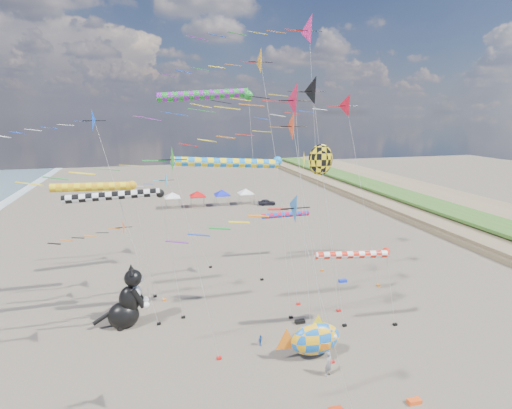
{
  "coord_description": "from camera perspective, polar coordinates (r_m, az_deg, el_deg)",
  "views": [
    {
      "loc": [
        -10.13,
        -19.05,
        18.71
      ],
      "look_at": [
        -1.74,
        12.0,
        11.27
      ],
      "focal_mm": 28.0,
      "sensor_mm": 36.0,
      "label": 1
    }
  ],
  "objects": [
    {
      "name": "delta_kite_10",
      "position": [
        34.16,
        -23.62,
        10.41
      ],
      "size": [
        10.84,
        2.0,
        19.14
      ],
      "color": "blue",
      "rests_on": "ground"
    },
    {
      "name": "windsock_1",
      "position": [
        35.2,
        -19.21,
        1.13
      ],
      "size": [
        9.42,
        0.75,
        12.33
      ],
      "color": "black",
      "rests_on": "ground"
    },
    {
      "name": "delta_kite_9",
      "position": [
        34.05,
        5.9,
        15.45
      ],
      "size": [
        13.33,
        2.56,
        21.75
      ],
      "color": "black",
      "rests_on": "ground"
    },
    {
      "name": "windsock_0",
      "position": [
        32.7,
        -3.59,
        5.92
      ],
      "size": [
        10.47,
        0.79,
        15.13
      ],
      "color": "#167FDC",
      "rests_on": "ground"
    },
    {
      "name": "child_blue",
      "position": [
        34.55,
        0.63,
        -18.83
      ],
      "size": [
        0.58,
        0.52,
        0.94
      ],
      "primitive_type": "imported",
      "rotation": [
        0.0,
        0.0,
        0.65
      ],
      "color": "#2D61B8",
      "rests_on": "ground"
    },
    {
      "name": "kite_bag_2",
      "position": [
        46.88,
        12.29,
        -10.61
      ],
      "size": [
        0.9,
        0.44,
        0.3
      ],
      "primitive_type": "cube",
      "color": "#1634DC",
      "rests_on": "ground"
    },
    {
      "name": "cat_inflatable",
      "position": [
        38.04,
        -18.11,
        -12.39
      ],
      "size": [
        4.25,
        2.28,
        5.6
      ],
      "primitive_type": null,
      "rotation": [
        0.0,
        0.0,
        0.05
      ],
      "color": "black",
      "rests_on": "ground"
    },
    {
      "name": "windsock_5",
      "position": [
        34.48,
        14.1,
        -6.98
      ],
      "size": [
        8.07,
        0.66,
        7.53
      ],
      "color": "red",
      "rests_on": "ground"
    },
    {
      "name": "delta_kite_3",
      "position": [
        40.75,
        13.44,
        13.26
      ],
      "size": [
        12.4,
        2.46,
        20.64
      ],
      "color": "red",
      "rests_on": "ground"
    },
    {
      "name": "child_green",
      "position": [
        35.13,
        10.35,
        -18.35
      ],
      "size": [
        0.66,
        0.63,
        1.08
      ],
      "primitive_type": "imported",
      "rotation": [
        0.0,
        0.0,
        -0.58
      ],
      "color": "#157023",
      "rests_on": "ground"
    },
    {
      "name": "windsock_4",
      "position": [
        41.29,
        -6.8,
        15.19
      ],
      "size": [
        10.83,
        0.96,
        20.87
      ],
      "color": "#188624",
      "rests_on": "ground"
    },
    {
      "name": "delta_kite_8",
      "position": [
        46.8,
        -12.97,
        2.81
      ],
      "size": [
        10.81,
        1.94,
        12.0
      ],
      "color": "#1EB1E1",
      "rests_on": "ground"
    },
    {
      "name": "windsock_2",
      "position": [
        40.5,
        -21.75,
        2.31
      ],
      "size": [
        8.9,
        0.87,
        12.31
      ],
      "color": "gold",
      "rests_on": "ground"
    },
    {
      "name": "delta_kite_1",
      "position": [
        19.72,
        5.21,
        -1.2
      ],
      "size": [
        9.24,
        1.65,
        15.12
      ],
      "color": "blue",
      "rests_on": "ground"
    },
    {
      "name": "angelfish_kite",
      "position": [
        34.35,
        8.92,
        6.13
      ],
      "size": [
        3.74,
        3.02,
        16.12
      ],
      "color": "yellow",
      "rests_on": "ground"
    },
    {
      "name": "delta_kite_5",
      "position": [
        45.31,
        7.06,
        23.27
      ],
      "size": [
        14.37,
        3.3,
        28.7
      ],
      "color": "#FB2780",
      "rests_on": "ground"
    },
    {
      "name": "tent_row",
      "position": [
        81.4,
        -6.62,
        1.91
      ],
      "size": [
        19.2,
        4.2,
        3.8
      ],
      "color": "white",
      "rests_on": "ground"
    },
    {
      "name": "kite_bag_1",
      "position": [
        38.0,
        6.29,
        -16.3
      ],
      "size": [
        0.9,
        0.44,
        0.3
      ],
      "primitive_type": "cube",
      "color": "black",
      "rests_on": "ground"
    },
    {
      "name": "person_adult",
      "position": [
        31.56,
        10.35,
        -21.47
      ],
      "size": [
        0.83,
        0.76,
        1.89
      ],
      "primitive_type": "imported",
      "rotation": [
        0.0,
        0.0,
        0.59
      ],
      "color": "gray",
      "rests_on": "ground"
    },
    {
      "name": "delta_kite_7",
      "position": [
        35.27,
        -1.71,
        19.26
      ],
      "size": [
        12.39,
        2.29,
        23.99
      ],
      "color": "orange",
      "rests_on": "ground"
    },
    {
      "name": "kite_bag_3",
      "position": [
        31.09,
        21.68,
        -24.67
      ],
      "size": [
        0.9,
        0.44,
        0.3
      ],
      "primitive_type": "cube",
      "color": "#FF4F15",
      "rests_on": "ground"
    },
    {
      "name": "delta_kite_4",
      "position": [
        27.46,
        -14.59,
        5.75
      ],
      "size": [
        11.41,
        2.05,
        16.82
      ],
      "color": "#1C801D",
      "rests_on": "ground"
    },
    {
      "name": "delta_kite_2",
      "position": [
        28.67,
        2.3,
        14.27
      ],
      "size": [
        13.08,
        2.67,
        20.94
      ],
      "color": "red",
      "rests_on": "ground"
    },
    {
      "name": "delta_kite_6",
      "position": [
        27.85,
        3.64,
        10.58
      ],
      "size": [
        10.96,
        2.27,
        18.97
      ],
      "color": "#FF4C21",
      "rests_on": "ground"
    },
    {
      "name": "delta_kite_0",
      "position": [
        40.15,
        -19.78,
        -3.53
      ],
      "size": [
        9.48,
        1.66,
        9.04
      ],
      "color": "#FF5214",
      "rests_on": "ground"
    },
    {
      "name": "parked_car",
      "position": [
        82.46,
        1.56,
        0.33
      ],
      "size": [
        3.71,
        1.89,
        1.21
      ],
      "primitive_type": "imported",
      "rotation": [
        0.0,
        0.0,
        1.44
      ],
      "color": "#26262D",
      "rests_on": "ground"
    },
    {
      "name": "fish_inflatable",
      "position": [
        32.86,
        8.38,
        -18.45
      ],
      "size": [
        5.35,
        2.05,
        3.68
      ],
      "color": "blue",
      "rests_on": "ground"
    },
    {
      "name": "windsock_3",
      "position": [
        51.08,
        4.55,
        -1.47
      ],
      "size": [
        7.73,
        0.71,
        6.36
      ],
      "color": "red",
      "rests_on": "ground"
    }
  ]
}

